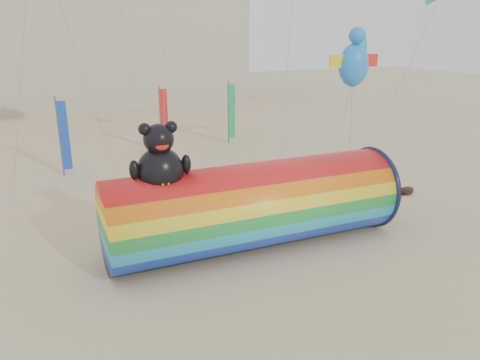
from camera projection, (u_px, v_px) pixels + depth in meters
name	position (u px, v px, depth m)	size (l,w,h in m)	color
ground	(243.00, 241.00, 21.31)	(160.00, 160.00, 0.00)	#CCB58C
windsock_assembly	(254.00, 203.00, 20.30)	(12.93, 3.94, 5.96)	red
kite_handler	(381.00, 176.00, 27.85)	(0.64, 0.42, 1.75)	#4D4F54
fabric_bundle	(395.00, 191.00, 27.36)	(2.62, 1.35, 0.41)	#370F0A
festival_banners	(160.00, 121.00, 34.94)	(14.10, 4.35, 5.20)	#59595E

